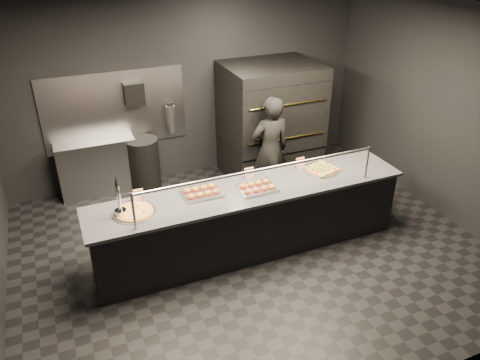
{
  "coord_description": "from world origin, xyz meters",
  "views": [
    {
      "loc": [
        -2.09,
        -4.62,
        3.81
      ],
      "look_at": [
        -0.06,
        0.2,
        0.96
      ],
      "focal_mm": 35.0,
      "sensor_mm": 36.0,
      "label": 1
    }
  ],
  "objects_px": {
    "fire_extinguisher": "(171,119)",
    "pizza_oven": "(270,121)",
    "square_pizza": "(322,169)",
    "trash_bin": "(144,164)",
    "worker": "(270,150)",
    "round_pizza": "(134,212)",
    "prep_shelf": "(98,168)",
    "beer_tap": "(120,205)",
    "slider_tray_a": "(202,192)",
    "service_counter": "(250,220)",
    "slider_tray_b": "(257,187)",
    "towel_dispenser": "(134,94)"
  },
  "relations": [
    {
      "from": "fire_extinguisher",
      "to": "pizza_oven",
      "type": "bearing_deg",
      "value": -17.89
    },
    {
      "from": "square_pizza",
      "to": "trash_bin",
      "type": "bearing_deg",
      "value": 133.11
    },
    {
      "from": "pizza_oven",
      "to": "fire_extinguisher",
      "type": "xyz_separation_m",
      "value": [
        -1.55,
        0.5,
        0.09
      ]
    },
    {
      "from": "worker",
      "to": "fire_extinguisher",
      "type": "bearing_deg",
      "value": -48.53
    },
    {
      "from": "pizza_oven",
      "to": "round_pizza",
      "type": "xyz_separation_m",
      "value": [
        -2.65,
        -1.88,
        -0.03
      ]
    },
    {
      "from": "prep_shelf",
      "to": "square_pizza",
      "type": "relative_size",
      "value": 2.54
    },
    {
      "from": "beer_tap",
      "to": "trash_bin",
      "type": "relative_size",
      "value": 0.61
    },
    {
      "from": "slider_tray_a",
      "to": "prep_shelf",
      "type": "bearing_deg",
      "value": 114.5
    },
    {
      "from": "fire_extinguisher",
      "to": "round_pizza",
      "type": "xyz_separation_m",
      "value": [
        -1.1,
        -2.38,
        -0.12
      ]
    },
    {
      "from": "beer_tap",
      "to": "worker",
      "type": "distance_m",
      "value": 2.65
    },
    {
      "from": "square_pizza",
      "to": "worker",
      "type": "bearing_deg",
      "value": 105.75
    },
    {
      "from": "service_counter",
      "to": "slider_tray_b",
      "type": "height_order",
      "value": "service_counter"
    },
    {
      "from": "pizza_oven",
      "to": "trash_bin",
      "type": "height_order",
      "value": "pizza_oven"
    },
    {
      "from": "beer_tap",
      "to": "prep_shelf",
      "type": "bearing_deg",
      "value": 90.0
    },
    {
      "from": "pizza_oven",
      "to": "towel_dispenser",
      "type": "relative_size",
      "value": 5.46
    },
    {
      "from": "service_counter",
      "to": "pizza_oven",
      "type": "height_order",
      "value": "pizza_oven"
    },
    {
      "from": "pizza_oven",
      "to": "slider_tray_b",
      "type": "xyz_separation_m",
      "value": [
        -1.12,
        -1.93,
        -0.02
      ]
    },
    {
      "from": "prep_shelf",
      "to": "slider_tray_a",
      "type": "distance_m",
      "value": 2.46
    },
    {
      "from": "beer_tap",
      "to": "square_pizza",
      "type": "distance_m",
      "value": 2.69
    },
    {
      "from": "prep_shelf",
      "to": "trash_bin",
      "type": "xyz_separation_m",
      "value": [
        0.7,
        -0.1,
        -0.02
      ]
    },
    {
      "from": "service_counter",
      "to": "square_pizza",
      "type": "distance_m",
      "value": 1.19
    },
    {
      "from": "beer_tap",
      "to": "slider_tray_b",
      "type": "height_order",
      "value": "beer_tap"
    },
    {
      "from": "pizza_oven",
      "to": "fire_extinguisher",
      "type": "height_order",
      "value": "pizza_oven"
    },
    {
      "from": "pizza_oven",
      "to": "prep_shelf",
      "type": "relative_size",
      "value": 1.59
    },
    {
      "from": "slider_tray_b",
      "to": "trash_bin",
      "type": "xyz_separation_m",
      "value": [
        -0.97,
        2.25,
        -0.52
      ]
    },
    {
      "from": "slider_tray_b",
      "to": "trash_bin",
      "type": "relative_size",
      "value": 0.57
    },
    {
      "from": "prep_shelf",
      "to": "slider_tray_b",
      "type": "xyz_separation_m",
      "value": [
        1.68,
        -2.35,
        0.5
      ]
    },
    {
      "from": "beer_tap",
      "to": "slider_tray_a",
      "type": "height_order",
      "value": "beer_tap"
    },
    {
      "from": "fire_extinguisher",
      "to": "trash_bin",
      "type": "distance_m",
      "value": 0.86
    },
    {
      "from": "round_pizza",
      "to": "slider_tray_a",
      "type": "relative_size",
      "value": 1.03
    },
    {
      "from": "prep_shelf",
      "to": "worker",
      "type": "distance_m",
      "value": 2.73
    },
    {
      "from": "towel_dispenser",
      "to": "slider_tray_a",
      "type": "xyz_separation_m",
      "value": [
        0.3,
        -2.26,
        -0.6
      ]
    },
    {
      "from": "pizza_oven",
      "to": "beer_tap",
      "type": "height_order",
      "value": "pizza_oven"
    },
    {
      "from": "beer_tap",
      "to": "round_pizza",
      "type": "distance_m",
      "value": 0.2
    },
    {
      "from": "towel_dispenser",
      "to": "trash_bin",
      "type": "height_order",
      "value": "towel_dispenser"
    },
    {
      "from": "fire_extinguisher",
      "to": "round_pizza",
      "type": "height_order",
      "value": "fire_extinguisher"
    },
    {
      "from": "service_counter",
      "to": "prep_shelf",
      "type": "relative_size",
      "value": 3.42
    },
    {
      "from": "pizza_oven",
      "to": "slider_tray_a",
      "type": "bearing_deg",
      "value": -135.43
    },
    {
      "from": "prep_shelf",
      "to": "towel_dispenser",
      "type": "height_order",
      "value": "towel_dispenser"
    },
    {
      "from": "pizza_oven",
      "to": "square_pizza",
      "type": "relative_size",
      "value": 4.04
    },
    {
      "from": "pizza_oven",
      "to": "slider_tray_b",
      "type": "bearing_deg",
      "value": -120.22
    },
    {
      "from": "pizza_oven",
      "to": "slider_tray_a",
      "type": "height_order",
      "value": "pizza_oven"
    },
    {
      "from": "beer_tap",
      "to": "square_pizza",
      "type": "xyz_separation_m",
      "value": [
        2.69,
        0.08,
        -0.13
      ]
    },
    {
      "from": "square_pizza",
      "to": "towel_dispenser",
      "type": "bearing_deg",
      "value": 130.95
    },
    {
      "from": "towel_dispenser",
      "to": "service_counter",
      "type": "bearing_deg",
      "value": -69.37
    },
    {
      "from": "slider_tray_a",
      "to": "square_pizza",
      "type": "xyz_separation_m",
      "value": [
        1.69,
        -0.03,
        -0.01
      ]
    },
    {
      "from": "towel_dispenser",
      "to": "round_pizza",
      "type": "distance_m",
      "value": 2.51
    },
    {
      "from": "round_pizza",
      "to": "slider_tray_a",
      "type": "xyz_separation_m",
      "value": [
        0.85,
        0.11,
        0.01
      ]
    },
    {
      "from": "service_counter",
      "to": "worker",
      "type": "height_order",
      "value": "worker"
    },
    {
      "from": "service_counter",
      "to": "worker",
      "type": "relative_size",
      "value": 2.44
    }
  ]
}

